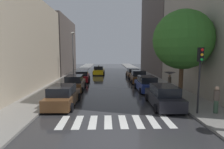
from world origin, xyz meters
The scene contains 20 objects.
ground_plane centered at (0.00, 24.00, -0.02)m, with size 28.00×72.00×0.04m, color #2D2D2F.
sidewalk_left centered at (-6.50, 24.00, 0.07)m, with size 3.00×72.00×0.15m, color gray.
sidewalk_right centered at (6.50, 24.00, 0.07)m, with size 3.00×72.00×0.15m, color gray.
crosswalk_stripes centered at (0.00, 2.59, 0.01)m, with size 6.75×2.20×0.01m.
building_left_near centered at (-11.00, 11.28, 5.13)m, with size 6.00×20.67×10.25m, color #B2A38C.
building_left_mid centered at (-11.00, 29.87, 5.42)m, with size 6.00×14.97×10.85m, color #564C47.
building_right_mid centered at (11.00, 28.41, 12.91)m, with size 6.00×17.20×25.83m, color #564C47.
parked_car_left_nearest centered at (-3.92, 6.02, 0.76)m, with size 2.22×4.68×1.63m.
parked_car_left_second centered at (-4.00, 11.89, 0.79)m, with size 2.20×4.66×1.69m.
parked_car_left_third centered at (-3.98, 18.17, 0.74)m, with size 2.18×4.58×1.57m.
parked_car_right_nearest centered at (3.84, 5.62, 0.78)m, with size 2.17×4.80×1.68m.
parked_car_right_second centered at (3.78, 11.28, 0.77)m, with size 2.14×4.33×1.64m.
parked_car_right_third centered at (3.85, 16.82, 0.81)m, with size 2.25×4.12×1.75m.
parked_car_right_fourth centered at (3.90, 22.17, 0.73)m, with size 2.11×4.10×1.56m.
taxi_midroad centered at (-1.96, 26.85, 0.76)m, with size 2.19×4.56×1.81m.
pedestrian_foreground centered at (6.67, 3.53, 1.10)m, with size 0.36×0.36×1.80m.
pedestrian_near_tree centered at (6.00, 10.55, 1.66)m, with size 1.15×1.15×1.98m.
street_tree_right centered at (5.96, 7.61, 5.21)m, with size 5.02×5.02×7.58m.
traffic_light_right_corner centered at (5.45, 3.51, 3.29)m, with size 0.30×0.42×4.30m.
lamp_post_left centered at (-5.55, 19.91, 4.20)m, with size 0.60×0.28×7.03m.
Camera 1 is at (-0.55, -7.96, 4.11)m, focal length 29.33 mm.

